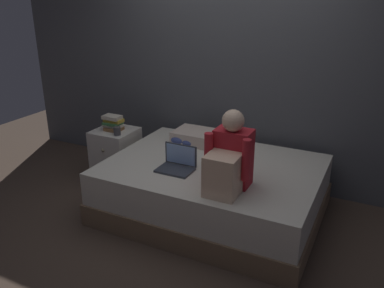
% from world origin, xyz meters
% --- Properties ---
extents(ground_plane, '(8.00, 8.00, 0.00)m').
position_xyz_m(ground_plane, '(0.00, 0.00, 0.00)').
color(ground_plane, '#47382D').
extents(wall_back, '(5.60, 0.10, 2.70)m').
position_xyz_m(wall_back, '(0.00, 1.20, 1.35)').
color(wall_back, '#4C4F54').
rests_on(wall_back, ground_plane).
extents(bed, '(2.00, 1.50, 0.52)m').
position_xyz_m(bed, '(0.20, 0.30, 0.26)').
color(bed, '#7A6047').
rests_on(bed, ground_plane).
extents(nightstand, '(0.44, 0.46, 0.59)m').
position_xyz_m(nightstand, '(-1.10, 0.52, 0.30)').
color(nightstand, beige).
rests_on(nightstand, ground_plane).
extents(person_sitting, '(0.39, 0.44, 0.65)m').
position_xyz_m(person_sitting, '(0.50, -0.09, 0.77)').
color(person_sitting, '#B21E28').
rests_on(person_sitting, bed).
extents(laptop, '(0.32, 0.23, 0.22)m').
position_xyz_m(laptop, '(-0.05, 0.05, 0.58)').
color(laptop, '#333842').
rests_on(laptop, bed).
extents(pillow, '(0.56, 0.36, 0.13)m').
position_xyz_m(pillow, '(-0.15, 0.75, 0.59)').
color(pillow, beige).
rests_on(pillow, bed).
extents(book_stack, '(0.22, 0.16, 0.17)m').
position_xyz_m(book_stack, '(-1.10, 0.51, 0.68)').
color(book_stack, brown).
rests_on(book_stack, nightstand).
extents(mug, '(0.08, 0.08, 0.09)m').
position_xyz_m(mug, '(-0.97, 0.40, 0.64)').
color(mug, '#3D3D42').
rests_on(mug, nightstand).
extents(clothes_pile, '(0.29, 0.16, 0.11)m').
position_xyz_m(clothes_pile, '(-0.30, 0.63, 0.57)').
color(clothes_pile, '#3D4C8E').
rests_on(clothes_pile, bed).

